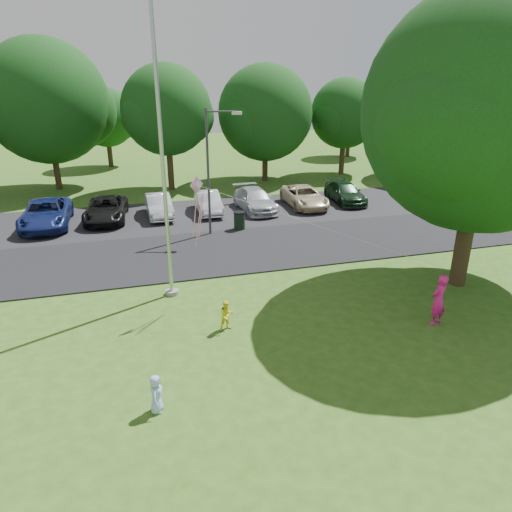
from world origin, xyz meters
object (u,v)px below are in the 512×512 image
object	(u,v)px
woman	(439,300)
kite	(205,200)
trash_can	(239,221)
child_yellow	(227,315)
child_blue	(156,394)
flagpole	(164,186)
big_tree	(485,116)
street_lamp	(213,162)

from	to	relation	value
woman	kite	bearing A→B (deg)	-46.93
trash_can	woman	xyz separation A→B (m)	(3.78, -11.68, 0.38)
child_yellow	kite	xyz separation A→B (m)	(-0.23, 1.88, 3.35)
trash_can	child_yellow	xyz separation A→B (m)	(-2.94, -10.14, 0.01)
child_blue	kite	distance (m)	6.62
child_yellow	child_blue	world-z (taller)	child_yellow
flagpole	big_tree	xyz separation A→B (m)	(10.91, -2.22, 2.23)
street_lamp	child_yellow	bearing A→B (deg)	-82.10
flagpole	street_lamp	xyz separation A→B (m)	(2.96, 6.58, -0.36)
big_tree	child_yellow	size ratio (longest dim) A/B	10.55
big_tree	woman	world-z (taller)	big_tree
woman	child_yellow	bearing A→B (deg)	-33.60
trash_can	kite	bearing A→B (deg)	-111.03
street_lamp	kite	size ratio (longest dim) A/B	0.85
big_tree	kite	xyz separation A→B (m)	(-9.71, 0.96, -2.53)
street_lamp	big_tree	bearing A→B (deg)	-31.07
child_blue	flagpole	bearing A→B (deg)	6.14
flagpole	child_blue	xyz separation A→B (m)	(-1.06, -6.49, -3.66)
trash_can	child_yellow	size ratio (longest dim) A/B	0.97
kite	child_blue	bearing A→B (deg)	-147.95
big_tree	flagpole	bearing A→B (deg)	168.50
woman	big_tree	bearing A→B (deg)	-159.05
trash_can	child_yellow	distance (m)	10.56
street_lamp	woman	xyz separation A→B (m)	(5.20, -11.25, -2.92)
flagpole	child_yellow	bearing A→B (deg)	-65.46
street_lamp	trash_can	bearing A→B (deg)	33.39
trash_can	child_yellow	bearing A→B (deg)	-106.19
big_tree	woman	size ratio (longest dim) A/B	6.16
kite	woman	bearing A→B (deg)	-60.75
woman	kite	distance (m)	8.30
flagpole	big_tree	size ratio (longest dim) A/B	0.92
trash_can	kite	distance (m)	9.46
street_lamp	child_yellow	world-z (taller)	street_lamp
trash_can	kite	world-z (taller)	kite
flagpole	street_lamp	world-z (taller)	flagpole
child_yellow	big_tree	bearing A→B (deg)	-3.92
street_lamp	child_yellow	size ratio (longest dim) A/B	6.13
street_lamp	big_tree	size ratio (longest dim) A/B	0.58
street_lamp	child_blue	bearing A→B (deg)	-90.27
trash_can	kite	size ratio (longest dim) A/B	0.14
child_yellow	child_blue	size ratio (longest dim) A/B	1.03
woman	kite	xyz separation A→B (m)	(-6.96, 3.42, 2.98)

